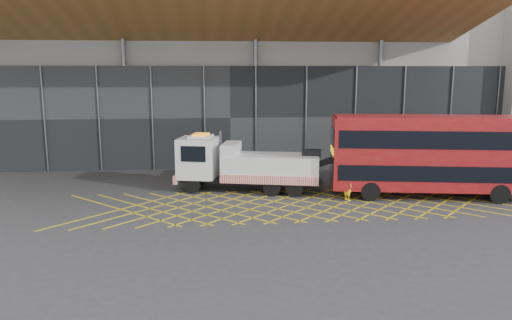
{
  "coord_description": "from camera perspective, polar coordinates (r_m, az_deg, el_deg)",
  "views": [
    {
      "loc": [
        -0.05,
        -27.65,
        7.74
      ],
      "look_at": [
        3.0,
        1.5,
        2.4
      ],
      "focal_mm": 35.0,
      "sensor_mm": 36.0,
      "label": 1
    }
  ],
  "objects": [
    {
      "name": "bus_second",
      "position": [
        35.66,
        24.52,
        0.33
      ],
      "size": [
        9.57,
        5.17,
        3.83
      ],
      "rotation": [
        0.0,
        0.0,
        0.34
      ],
      "color": "#9E0F0C",
      "rests_on": "ground_plane"
    },
    {
      "name": "ground_plane",
      "position": [
        28.71,
        -5.68,
        -5.36
      ],
      "size": [
        120.0,
        120.0,
        0.0
      ],
      "primitive_type": "plane",
      "color": "#2C2C2F"
    },
    {
      "name": "bus_towed",
      "position": [
        32.08,
        19.65,
        0.8
      ],
      "size": [
        12.53,
        5.02,
        4.98
      ],
      "rotation": [
        0.0,
        0.0,
        -0.18
      ],
      "color": "maroon",
      "rests_on": "ground_plane"
    },
    {
      "name": "construction_building",
      "position": [
        46.1,
        -3.6,
        11.84
      ],
      "size": [
        55.0,
        23.97,
        18.0
      ],
      "color": "gray",
      "rests_on": "ground_plane"
    },
    {
      "name": "road_markings",
      "position": [
        29.26,
        5.4,
        -5.05
      ],
      "size": [
        27.96,
        7.16,
        0.01
      ],
      "color": "gold",
      "rests_on": "ground_plane"
    },
    {
      "name": "worker",
      "position": [
        30.32,
        10.45,
        -2.94
      ],
      "size": [
        0.64,
        0.75,
        1.75
      ],
      "primitive_type": "imported",
      "rotation": [
        0.0,
        0.0,
        1.98
      ],
      "color": "yellow",
      "rests_on": "ground_plane"
    },
    {
      "name": "recovery_truck",
      "position": [
        31.94,
        -1.51,
        -0.52
      ],
      "size": [
        10.75,
        4.65,
        3.74
      ],
      "rotation": [
        0.0,
        0.0,
        -0.24
      ],
      "color": "black",
      "rests_on": "ground_plane"
    }
  ]
}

